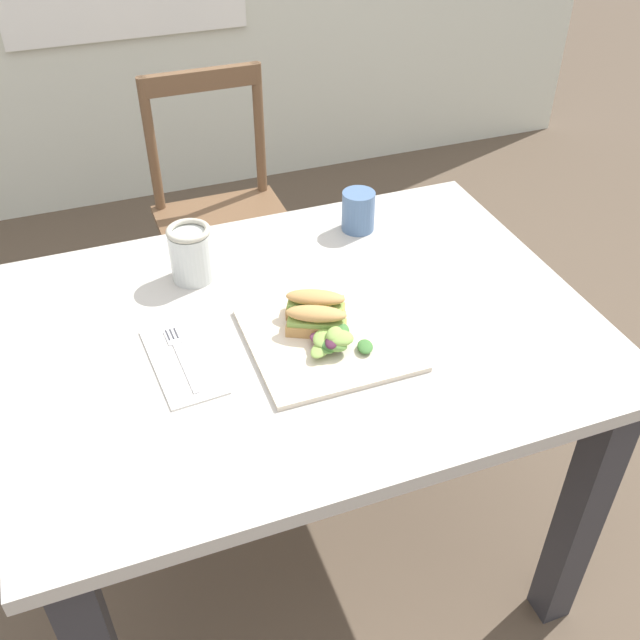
{
  "coord_description": "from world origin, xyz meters",
  "views": [
    {
      "loc": [
        -0.35,
        -0.86,
        1.61
      ],
      "look_at": [
        0.03,
        0.15,
        0.76
      ],
      "focal_mm": 40.89,
      "sensor_mm": 36.0,
      "label": 1
    }
  ],
  "objects_px": {
    "dining_table": "(303,377)",
    "mason_jar_iced_tea": "(191,256)",
    "fork_on_napkin": "(180,354)",
    "chair_wooden_far": "(224,219)",
    "plate_lunch": "(327,339)",
    "sandwich_half_front": "(316,320)",
    "sandwich_half_back": "(316,304)",
    "cup_extra_side": "(358,211)"
  },
  "relations": [
    {
      "from": "sandwich_half_front",
      "to": "mason_jar_iced_tea",
      "type": "bearing_deg",
      "value": 122.61
    },
    {
      "from": "dining_table",
      "to": "mason_jar_iced_tea",
      "type": "height_order",
      "value": "mason_jar_iced_tea"
    },
    {
      "from": "fork_on_napkin",
      "to": "sandwich_half_back",
      "type": "bearing_deg",
      "value": 3.28
    },
    {
      "from": "chair_wooden_far",
      "to": "fork_on_napkin",
      "type": "bearing_deg",
      "value": -107.53
    },
    {
      "from": "sandwich_half_back",
      "to": "dining_table",
      "type": "bearing_deg",
      "value": -176.25
    },
    {
      "from": "plate_lunch",
      "to": "fork_on_napkin",
      "type": "xyz_separation_m",
      "value": [
        -0.26,
        0.05,
        0.0
      ]
    },
    {
      "from": "chair_wooden_far",
      "to": "mason_jar_iced_tea",
      "type": "xyz_separation_m",
      "value": [
        -0.22,
        -0.7,
        0.35
      ]
    },
    {
      "from": "dining_table",
      "to": "fork_on_napkin",
      "type": "bearing_deg",
      "value": -176.78
    },
    {
      "from": "cup_extra_side",
      "to": "sandwich_half_front",
      "type": "bearing_deg",
      "value": -123.9
    },
    {
      "from": "sandwich_half_front",
      "to": "sandwich_half_back",
      "type": "xyz_separation_m",
      "value": [
        0.02,
        0.05,
        0.0
      ]
    },
    {
      "from": "chair_wooden_far",
      "to": "plate_lunch",
      "type": "xyz_separation_m",
      "value": [
        -0.03,
        -0.99,
        0.3
      ]
    },
    {
      "from": "mason_jar_iced_tea",
      "to": "plate_lunch",
      "type": "bearing_deg",
      "value": -57.16
    },
    {
      "from": "sandwich_half_front",
      "to": "sandwich_half_back",
      "type": "bearing_deg",
      "value": 71.46
    },
    {
      "from": "fork_on_napkin",
      "to": "mason_jar_iced_tea",
      "type": "relative_size",
      "value": 1.57
    },
    {
      "from": "mason_jar_iced_tea",
      "to": "sandwich_half_front",
      "type": "bearing_deg",
      "value": -57.39
    },
    {
      "from": "sandwich_half_back",
      "to": "cup_extra_side",
      "type": "height_order",
      "value": "cup_extra_side"
    },
    {
      "from": "chair_wooden_far",
      "to": "plate_lunch",
      "type": "relative_size",
      "value": 3.04
    },
    {
      "from": "dining_table",
      "to": "chair_wooden_far",
      "type": "relative_size",
      "value": 1.28
    },
    {
      "from": "plate_lunch",
      "to": "mason_jar_iced_tea",
      "type": "height_order",
      "value": "mason_jar_iced_tea"
    },
    {
      "from": "dining_table",
      "to": "fork_on_napkin",
      "type": "xyz_separation_m",
      "value": [
        -0.24,
        -0.01,
        0.14
      ]
    },
    {
      "from": "plate_lunch",
      "to": "fork_on_napkin",
      "type": "relative_size",
      "value": 1.54
    },
    {
      "from": "sandwich_half_back",
      "to": "fork_on_napkin",
      "type": "relative_size",
      "value": 0.64
    },
    {
      "from": "plate_lunch",
      "to": "cup_extra_side",
      "type": "bearing_deg",
      "value": 59.4
    },
    {
      "from": "plate_lunch",
      "to": "mason_jar_iced_tea",
      "type": "xyz_separation_m",
      "value": [
        -0.19,
        0.29,
        0.05
      ]
    },
    {
      "from": "dining_table",
      "to": "cup_extra_side",
      "type": "bearing_deg",
      "value": 50.63
    },
    {
      "from": "sandwich_half_front",
      "to": "fork_on_napkin",
      "type": "distance_m",
      "value": 0.25
    },
    {
      "from": "sandwich_half_front",
      "to": "chair_wooden_far",
      "type": "bearing_deg",
      "value": 87.25
    },
    {
      "from": "fork_on_napkin",
      "to": "cup_extra_side",
      "type": "xyz_separation_m",
      "value": [
        0.47,
        0.3,
        0.04
      ]
    },
    {
      "from": "dining_table",
      "to": "chair_wooden_far",
      "type": "height_order",
      "value": "chair_wooden_far"
    },
    {
      "from": "dining_table",
      "to": "plate_lunch",
      "type": "height_order",
      "value": "plate_lunch"
    },
    {
      "from": "sandwich_half_front",
      "to": "cup_extra_side",
      "type": "distance_m",
      "value": 0.4
    },
    {
      "from": "sandwich_half_back",
      "to": "mason_jar_iced_tea",
      "type": "xyz_separation_m",
      "value": [
        -0.19,
        0.22,
        0.01
      ]
    },
    {
      "from": "fork_on_napkin",
      "to": "cup_extra_side",
      "type": "relative_size",
      "value": 2.02
    },
    {
      "from": "plate_lunch",
      "to": "sandwich_half_front",
      "type": "bearing_deg",
      "value": 125.79
    },
    {
      "from": "mason_jar_iced_tea",
      "to": "sandwich_half_back",
      "type": "bearing_deg",
      "value": -49.71
    },
    {
      "from": "sandwich_half_back",
      "to": "sandwich_half_front",
      "type": "bearing_deg",
      "value": -108.54
    },
    {
      "from": "dining_table",
      "to": "plate_lunch",
      "type": "xyz_separation_m",
      "value": [
        0.03,
        -0.07,
        0.14
      ]
    },
    {
      "from": "dining_table",
      "to": "fork_on_napkin",
      "type": "relative_size",
      "value": 5.98
    },
    {
      "from": "chair_wooden_far",
      "to": "plate_lunch",
      "type": "bearing_deg",
      "value": -91.86
    },
    {
      "from": "dining_table",
      "to": "sandwich_half_back",
      "type": "xyz_separation_m",
      "value": [
        0.03,
        0.0,
        0.18
      ]
    },
    {
      "from": "sandwich_half_front",
      "to": "fork_on_napkin",
      "type": "bearing_deg",
      "value": 172.71
    },
    {
      "from": "sandwich_half_back",
      "to": "fork_on_napkin",
      "type": "distance_m",
      "value": 0.27
    }
  ]
}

